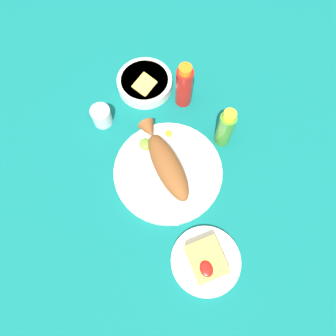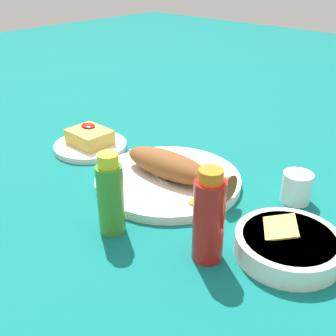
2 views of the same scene
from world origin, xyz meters
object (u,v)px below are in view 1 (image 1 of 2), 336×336
Objects in this scene: hot_sauce_bottle_red at (184,86)px; hot_sauce_bottle_green at (225,128)px; fork_near at (175,196)px; fried_fish at (166,162)px; salt_cup at (102,117)px; guacamole_bowl at (145,83)px; main_plate at (168,172)px; fork_far at (157,196)px; side_plate_fries at (206,261)px.

hot_sauce_bottle_green is (0.17, 0.05, -0.01)m from hot_sauce_bottle_red.
fork_near is 1.19× the size of hot_sauce_bottle_green.
hot_sauce_bottle_red is at bearing -161.93° from hot_sauce_bottle_green.
fried_fish is 0.25m from salt_cup.
hot_sauce_bottle_green is 0.30m from guacamole_bowl.
hot_sauce_bottle_green is at bearing 29.49° from guacamole_bowl.
fork_near is at bearing -7.82° from main_plate.
fork_far is 1.08× the size of guacamole_bowl.
fork_far is (-0.02, -0.04, 0.00)m from fork_near.
hot_sauce_bottle_green is at bearing 110.76° from fork_far.
fork_far is 1.17× the size of hot_sauce_bottle_red.
fork_far is at bearing -42.76° from main_plate.
main_plate is 1.79× the size of guacamole_bowl.
hot_sauce_bottle_red is (-0.27, 0.19, 0.06)m from fork_far.
main_plate is 1.18× the size of fried_fish.
fork_near is 0.32m from hot_sauce_bottle_red.
fried_fish is 0.10m from fork_near.
fork_far is at bearing -14.85° from guacamole_bowl.
hot_sauce_bottle_red is 0.89× the size of side_plate_fries.
fork_far is 0.33m from hot_sauce_bottle_red.
salt_cup is (-0.19, -0.31, -0.04)m from hot_sauce_bottle_green.
salt_cup is at bearing -168.55° from fork_far.
main_plate is 0.30m from guacamole_bowl.
guacamole_bowl is (-0.36, 0.09, 0.00)m from fork_far.
salt_cup is at bearing -166.23° from side_plate_fries.
main_plate is 1.93× the size of hot_sauce_bottle_red.
side_plate_fries is at bearing -4.16° from guacamole_bowl.
hot_sauce_bottle_green is at bearing 58.47° from salt_cup.
guacamole_bowl is (-0.28, 0.04, -0.02)m from fried_fish.
hot_sauce_bottle_green reaches higher than fork_near.
guacamole_bowl is at bearing 172.28° from main_plate.
hot_sauce_bottle_green is (-0.04, 0.19, 0.06)m from main_plate.
hot_sauce_bottle_green is (-0.12, 0.20, 0.05)m from fork_near.
hot_sauce_bottle_red reaches higher than side_plate_fries.
side_plate_fries is at bearing 13.77° from salt_cup.
guacamole_bowl is at bearing -150.51° from hot_sauce_bottle_green.
main_plate is 1.73× the size of fork_near.
fried_fish is 0.19m from hot_sauce_bottle_green.
main_plate is at bearing -32.57° from hot_sauce_bottle_red.
hot_sauce_bottle_green is at bearing 18.07° from hot_sauce_bottle_red.
main_plate is 5.07× the size of salt_cup.
hot_sauce_bottle_red reaches higher than hot_sauce_bottle_green.
side_plate_fries is at bearing 24.68° from fork_near.
fork_far reaches higher than side_plate_fries.
fork_near is (0.08, -0.01, 0.01)m from main_plate.
main_plate is 1.65× the size of fork_far.
salt_cup is 0.18m from guacamole_bowl.
hot_sauce_bottle_red reaches higher than fried_fish.
main_plate is 2.05× the size of hot_sauce_bottle_green.
side_plate_fries is (0.18, 0.01, -0.01)m from fork_near.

